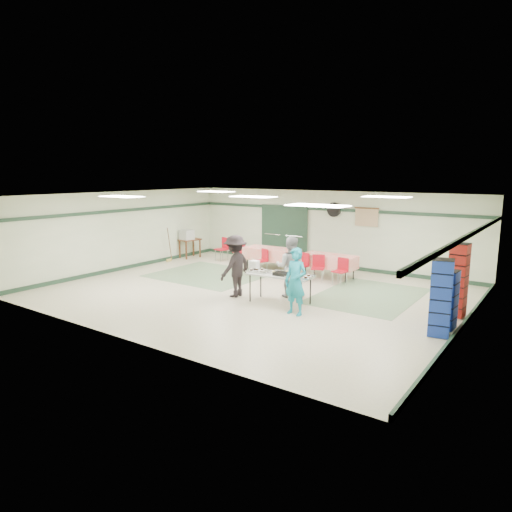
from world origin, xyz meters
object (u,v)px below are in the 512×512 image
Objects in this scene: chair_d at (263,258)px; chair_loose_b at (223,247)px; dining_table_b at (272,254)px; chair_b at (302,263)px; chair_loose_a at (240,250)px; crate_stack_blue_b at (441,298)px; serving_table at (280,276)px; crate_stack_red at (458,280)px; volunteer_dark at (235,266)px; volunteer_teal at (296,282)px; dining_table_a at (329,261)px; chair_c at (341,268)px; broom at (170,244)px; volunteer_grey at (290,267)px; office_printer at (187,235)px; crate_stack_blue_a at (447,300)px; chair_a at (318,265)px; printer_table at (190,242)px.

chair_loose_b reaches higher than chair_d.
chair_loose_b reaches higher than dining_table_b.
chair_loose_a is (-3.26, 1.05, -0.03)m from chair_b.
dining_table_b is 1.20× the size of crate_stack_blue_b.
crate_stack_red is at bearing 15.76° from serving_table.
volunteer_dark reaches higher than chair_loose_a.
dining_table_b is at bearing 163.65° from crate_stack_red.
volunteer_teal is at bearing -171.77° from crate_stack_blue_b.
chair_c is (0.67, -0.57, -0.07)m from dining_table_a.
chair_loose_b is at bearing 149.52° from volunteer_teal.
chair_d is at bearing -31.02° from chair_loose_a.
chair_b is 0.65× the size of broom.
volunteer_dark is at bearing -38.50° from broom.
crate_stack_red reaches higher than crate_stack_blue_b.
dining_table_b is 1.52× the size of broom.
chair_loose_a is at bearing 173.26° from chair_b.
chair_loose_a reaches higher than dining_table_b.
volunteer_teal is 0.97× the size of volunteer_grey.
chair_loose_a is 0.45× the size of crate_stack_red.
office_printer is at bearing -174.00° from chair_b.
crate_stack_blue_b is at bearing -90.00° from crate_stack_red.
dining_table_a is at bearing 111.08° from volunteer_teal.
crate_stack_blue_a is 1.01× the size of broom.
dining_table_b is at bearing 115.43° from chair_d.
volunteer_grey is 2.13× the size of chair_loose_a.
volunteer_grey reaches higher than crate_stack_blue_b.
chair_loose_b reaches higher than chair_c.
volunteer_teal is 6.62m from chair_loose_a.
serving_table is at bearing -55.77° from dining_table_b.
crate_stack_blue_b reaches higher than chair_loose_b.
volunteer_teal reaches higher than chair_a.
dining_table_b is (-1.08, 3.44, -0.27)m from volunteer_dark.
serving_table is 4.22m from crate_stack_red.
volunteer_dark is 3.52× the size of office_printer.
broom is (-6.87, -0.37, 0.16)m from chair_c.
volunteer_dark is 3.40m from chair_c.
chair_d is 3.99m from office_printer.
serving_table is at bearing -174.18° from crate_stack_blue_a.
volunteer_dark reaches higher than volunteer_teal.
office_printer is (-7.14, 3.82, 0.13)m from volunteer_teal.
crate_stack_blue_a reaches higher than chair_loose_a.
chair_c is (1.80, 2.87, -0.35)m from volunteer_dark.
volunteer_teal reaches higher than broom.
crate_stack_blue_a is at bearing 1.71° from serving_table.
crate_stack_red is 1.94× the size of printer_table.
printer_table is at bearing -169.50° from chair_loose_a.
broom reaches higher than chair_loose_b.
printer_table is at bearing -179.02° from dining_table_a.
volunteer_dark reaches higher than crate_stack_blue_b.
volunteer_dark reaches higher than chair_c.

